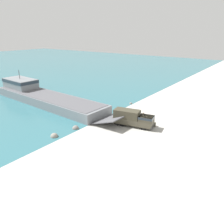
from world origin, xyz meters
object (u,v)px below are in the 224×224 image
at_px(landing_craft, 41,95).
at_px(military_truck, 133,118).
at_px(soldier_on_ramp, 143,116).
at_px(cargo_crate, 153,124).

relative_size(landing_craft, military_truck, 5.16).
distance_m(military_truck, soldier_on_ramp, 3.65).
bearing_deg(military_truck, soldier_on_ramp, 73.00).
height_order(military_truck, cargo_crate, military_truck).
bearing_deg(landing_craft, soldier_on_ramp, -79.19).
distance_m(landing_craft, cargo_crate, 30.52).
relative_size(military_truck, soldier_on_ramp, 4.66).
xyz_separation_m(landing_craft, military_truck, (0.51, -27.11, -0.11)).
xyz_separation_m(landing_craft, soldier_on_ramp, (4.11, -27.42, -0.68)).
height_order(landing_craft, military_truck, landing_craft).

